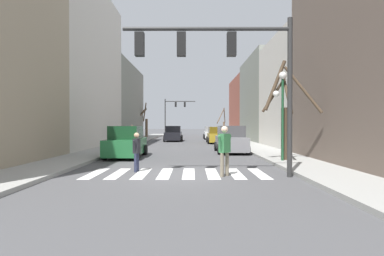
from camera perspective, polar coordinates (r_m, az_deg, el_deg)
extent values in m
plane|color=#4C4C4F|center=(11.37, -2.77, -8.85)|extent=(240.00, 240.00, 0.00)
cube|color=#9E9E99|center=(12.89, -28.46, -7.46)|extent=(2.46, 90.00, 0.15)
cube|color=#9E9E99|center=(12.39, 24.07, -7.77)|extent=(2.46, 90.00, 0.15)
cube|color=beige|center=(27.03, -22.77, 10.60)|extent=(6.00, 13.18, 13.15)
cube|color=gray|center=(39.63, -15.03, 4.65)|extent=(6.00, 14.08, 9.32)
cube|color=beige|center=(25.06, 21.84, 6.16)|extent=(6.00, 9.07, 8.61)
cube|color=gray|center=(34.67, 15.62, 5.19)|extent=(6.00, 11.19, 9.28)
cube|color=#934C3D|center=(45.49, 11.86, 3.74)|extent=(6.00, 11.14, 8.70)
cube|color=white|center=(12.17, -17.84, -8.23)|extent=(0.45, 2.60, 0.01)
cube|color=white|center=(11.93, -13.68, -8.40)|extent=(0.45, 2.60, 0.01)
cube|color=white|center=(11.75, -9.37, -8.53)|extent=(0.45, 2.60, 0.01)
cube|color=white|center=(11.63, -4.94, -8.62)|extent=(0.45, 2.60, 0.01)
cube|color=white|center=(11.59, -0.46, -8.65)|extent=(0.45, 2.60, 0.01)
cube|color=white|center=(11.61, 4.04, -8.63)|extent=(0.45, 2.60, 0.01)
cube|color=white|center=(11.71, 8.49, -8.56)|extent=(0.45, 2.60, 0.01)
cube|color=white|center=(11.87, 12.83, -8.44)|extent=(0.45, 2.60, 0.01)
cylinder|color=#2D2D2D|center=(11.28, 18.30, 5.54)|extent=(0.18, 0.18, 5.69)
cylinder|color=#2D2D2D|center=(11.22, 2.94, 18.34)|extent=(5.96, 0.14, 0.14)
cube|color=black|center=(11.15, 7.71, 15.51)|extent=(0.32, 0.28, 0.84)
cube|color=black|center=(11.06, -1.87, 15.63)|extent=(0.32, 0.28, 0.84)
cube|color=black|center=(11.21, -9.78, 15.42)|extent=(0.32, 0.28, 0.84)
cylinder|color=#2D2D2D|center=(51.88, -4.97, 2.05)|extent=(0.18, 0.18, 6.31)
cylinder|color=#2D2D2D|center=(51.86, -2.09, 5.10)|extent=(5.22, 0.14, 0.14)
cube|color=black|center=(51.85, -2.96, 4.49)|extent=(0.32, 0.28, 0.84)
cube|color=black|center=(51.79, -1.22, 4.49)|extent=(0.32, 0.28, 0.84)
cylinder|color=#1E4C2D|center=(15.03, 17.04, 1.49)|extent=(0.12, 0.12, 3.91)
sphere|color=white|center=(15.21, 17.06, 9.56)|extent=(0.36, 0.36, 0.36)
sphere|color=white|center=(15.01, 15.88, 6.28)|extent=(0.31, 0.31, 0.31)
sphere|color=white|center=(15.20, 18.21, 6.20)|extent=(0.31, 0.31, 0.31)
cube|color=white|center=(39.15, 3.92, -1.25)|extent=(1.86, 4.41, 0.81)
cube|color=gray|center=(39.13, 3.92, -0.17)|extent=(1.71, 2.29, 0.67)
cylinder|color=black|center=(40.47, 2.46, -1.57)|extent=(0.22, 0.64, 0.64)
cylinder|color=black|center=(40.59, 5.13, -1.56)|extent=(0.22, 0.64, 0.64)
cylinder|color=black|center=(37.74, 2.62, -1.72)|extent=(0.22, 0.64, 0.64)
cylinder|color=black|center=(37.87, 5.49, -1.72)|extent=(0.22, 0.64, 0.64)
cube|color=gray|center=(20.29, 7.58, -2.90)|extent=(1.75, 4.36, 0.89)
cube|color=#464648|center=(20.26, 7.59, -0.61)|extent=(1.61, 2.27, 0.73)
cylinder|color=black|center=(21.56, 4.75, -3.50)|extent=(0.22, 0.64, 0.64)
cylinder|color=black|center=(21.78, 9.46, -3.46)|extent=(0.22, 0.64, 0.64)
cylinder|color=black|center=(18.88, 5.41, -4.09)|extent=(0.22, 0.64, 0.64)
cylinder|color=black|center=(19.12, 10.77, -4.03)|extent=(0.22, 0.64, 0.64)
cube|color=#A38423|center=(30.52, 5.00, -1.79)|extent=(1.85, 4.21, 0.81)
cube|color=#594813|center=(30.49, 5.00, -0.40)|extent=(1.70, 2.19, 0.67)
cylinder|color=black|center=(31.76, 3.10, -2.17)|extent=(0.22, 0.64, 0.64)
cylinder|color=black|center=(31.92, 6.49, -2.16)|extent=(0.22, 0.64, 0.64)
cylinder|color=black|center=(29.16, 3.36, -2.42)|extent=(0.22, 0.64, 0.64)
cylinder|color=black|center=(29.33, 7.05, -2.41)|extent=(0.22, 0.64, 0.64)
cube|color=#236B38|center=(17.62, -12.25, -3.45)|extent=(1.73, 4.21, 0.89)
cube|color=#133A1E|center=(17.58, -12.25, -0.81)|extent=(1.59, 2.19, 0.73)
cylinder|color=black|center=(19.11, -13.99, -4.05)|extent=(0.22, 0.64, 0.64)
cylinder|color=black|center=(18.76, -8.75, -4.12)|extent=(0.22, 0.64, 0.64)
cylinder|color=black|center=(16.60, -16.20, -4.76)|extent=(0.22, 0.64, 0.64)
cylinder|color=black|center=(16.19, -10.18, -4.88)|extent=(0.22, 0.64, 0.64)
cube|color=black|center=(34.10, -3.40, -1.50)|extent=(1.78, 4.29, 0.86)
cube|color=black|center=(34.08, -3.40, -0.19)|extent=(1.64, 2.23, 0.70)
cylinder|color=black|center=(32.74, -1.96, -2.08)|extent=(0.22, 0.64, 0.64)
cylinder|color=black|center=(32.86, -5.13, -2.08)|extent=(0.22, 0.64, 0.64)
cylinder|color=black|center=(35.40, -1.80, -1.88)|extent=(0.22, 0.64, 0.64)
cylinder|color=black|center=(35.51, -4.73, -1.87)|extent=(0.22, 0.64, 0.64)
cylinder|color=#4C4C51|center=(27.55, -10.95, -2.11)|extent=(0.12, 0.12, 0.82)
cylinder|color=#4C4C51|center=(27.76, -11.38, -2.09)|extent=(0.12, 0.12, 0.82)
cube|color=black|center=(27.63, -11.17, -0.59)|extent=(0.46, 0.41, 0.64)
sphere|color=beige|center=(27.62, -11.17, 0.39)|extent=(0.23, 0.23, 0.23)
cylinder|color=black|center=(27.47, -10.83, -0.68)|extent=(0.28, 0.23, 0.62)
cylinder|color=black|center=(27.79, -11.51, -0.67)|extent=(0.28, 0.23, 0.62)
cylinder|color=#7A705B|center=(11.11, 6.86, -6.82)|extent=(0.13, 0.13, 0.86)
cylinder|color=#7A705B|center=(10.86, 5.91, -6.99)|extent=(0.13, 0.13, 0.86)
cube|color=#337542|center=(10.91, 6.40, -2.88)|extent=(0.46, 0.48, 0.68)
sphere|color=beige|center=(10.89, 6.40, -0.26)|extent=(0.24, 0.24, 0.24)
cylinder|color=#337542|center=(11.11, 7.12, -3.05)|extent=(0.27, 0.28, 0.66)
cylinder|color=#337542|center=(10.72, 5.64, -3.18)|extent=(0.27, 0.28, 0.66)
cylinder|color=#282D47|center=(12.06, -10.56, -6.54)|extent=(0.11, 0.11, 0.74)
cylinder|color=#282D47|center=(12.31, -10.14, -6.39)|extent=(0.11, 0.11, 0.74)
cube|color=black|center=(12.12, -10.35, -3.37)|extent=(0.26, 0.39, 0.58)
sphere|color=tan|center=(12.10, -10.36, -1.36)|extent=(0.21, 0.21, 0.21)
cylinder|color=black|center=(11.93, -10.68, -3.62)|extent=(0.12, 0.26, 0.56)
cylinder|color=black|center=(12.32, -10.03, -3.49)|extent=(0.12, 0.26, 0.56)
cylinder|color=#473828|center=(15.43, 17.35, -1.04)|extent=(0.33, 0.33, 2.56)
cylinder|color=#473828|center=(14.80, 17.95, 5.78)|extent=(0.25, 1.51, 1.73)
cylinder|color=#473828|center=(15.31, 15.72, 7.84)|extent=(1.15, 0.38, 2.49)
cylinder|color=#473828|center=(15.28, 20.53, 6.94)|extent=(1.52, 1.16, 2.40)
cylinder|color=#473828|center=(15.36, 15.45, 6.04)|extent=(1.18, 0.16, 1.70)
cylinder|color=brown|center=(43.32, -8.50, 0.04)|extent=(0.38, 0.38, 2.56)
cylinder|color=brown|center=(44.39, -8.82, 2.99)|extent=(0.87, 2.12, 2.71)
cylinder|color=brown|center=(43.27, -9.46, 2.56)|extent=(1.55, 0.58, 1.75)
cylinder|color=brown|center=(43.47, -9.54, 2.72)|extent=(1.70, 0.17, 1.77)
cylinder|color=brown|center=(45.94, 6.26, -0.16)|extent=(0.28, 0.28, 2.17)
cylinder|color=brown|center=(46.32, 5.58, 2.20)|extent=(1.10, 1.00, 2.25)
cylinder|color=brown|center=(45.58, 5.69, 2.38)|extent=(1.06, 0.78, 2.01)
cylinder|color=brown|center=(46.65, 6.37, 2.42)|extent=(0.43, 1.47, 2.30)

